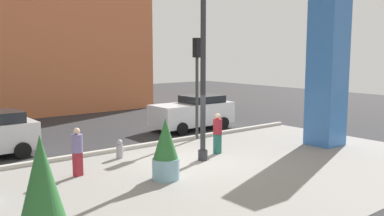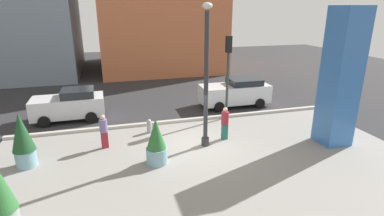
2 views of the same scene
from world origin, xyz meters
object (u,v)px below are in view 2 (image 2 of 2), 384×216
(lamp_post, at_px, (206,81))
(art_pillar_blue, at_px, (341,78))
(potted_plant_near_left, at_px, (156,142))
(pedestrian_on_sidewalk, at_px, (104,130))
(traffic_light_corner, at_px, (228,64))
(fire_hydrant, at_px, (149,126))
(pedestrian_by_curb, at_px, (225,122))
(potted_plant_near_right, at_px, (23,139))
(car_curb_west, at_px, (235,92))
(car_far_lane, at_px, (70,105))

(lamp_post, bearing_deg, art_pillar_blue, -12.07)
(potted_plant_near_left, xyz_separation_m, pedestrian_on_sidewalk, (-2.08, 2.11, -0.05))
(art_pillar_blue, distance_m, pedestrian_on_sidewalk, 11.04)
(art_pillar_blue, xyz_separation_m, traffic_light_corner, (-3.65, 4.52, 0.03))
(fire_hydrant, xyz_separation_m, pedestrian_by_curb, (3.46, -1.81, 0.55))
(potted_plant_near_right, bearing_deg, traffic_light_corner, 17.40)
(traffic_light_corner, xyz_separation_m, car_curb_west, (1.48, 2.10, -2.28))
(pedestrian_by_curb, bearing_deg, potted_plant_near_right, -177.78)
(lamp_post, distance_m, car_far_lane, 8.72)
(traffic_light_corner, relative_size, car_curb_west, 1.05)
(car_curb_west, relative_size, pedestrian_on_sidewalk, 2.76)
(potted_plant_near_left, bearing_deg, art_pillar_blue, -1.30)
(traffic_light_corner, relative_size, pedestrian_on_sidewalk, 2.91)
(pedestrian_by_curb, relative_size, pedestrian_on_sidewalk, 1.01)
(art_pillar_blue, height_order, potted_plant_near_left, art_pillar_blue)
(potted_plant_near_left, distance_m, pedestrian_by_curb, 3.93)
(lamp_post, bearing_deg, potted_plant_near_right, 179.25)
(art_pillar_blue, bearing_deg, lamp_post, 167.93)
(fire_hydrant, distance_m, traffic_light_corner, 5.54)
(fire_hydrant, relative_size, pedestrian_by_curb, 0.45)
(car_far_lane, height_order, pedestrian_by_curb, car_far_lane)
(potted_plant_near_left, distance_m, car_curb_west, 9.01)
(lamp_post, height_order, pedestrian_by_curb, lamp_post)
(art_pillar_blue, bearing_deg, car_far_lane, 151.51)
(potted_plant_near_left, bearing_deg, traffic_light_corner, 41.88)
(art_pillar_blue, relative_size, pedestrian_on_sidewalk, 3.86)
(car_far_lane, xyz_separation_m, pedestrian_on_sidewalk, (1.87, -4.44, 0.01))
(traffic_light_corner, bearing_deg, car_far_lane, 165.81)
(car_far_lane, bearing_deg, lamp_post, -40.35)
(art_pillar_blue, xyz_separation_m, car_curb_west, (-2.17, 6.62, -2.25))
(car_curb_west, bearing_deg, potted_plant_near_left, -134.44)
(art_pillar_blue, bearing_deg, pedestrian_on_sidewalk, 167.72)
(lamp_post, distance_m, fire_hydrant, 4.25)
(potted_plant_near_left, relative_size, fire_hydrant, 2.67)
(fire_hydrant, distance_m, car_curb_west, 6.90)
(potted_plant_near_left, height_order, traffic_light_corner, traffic_light_corner)
(lamp_post, bearing_deg, pedestrian_by_curb, 21.10)
(art_pillar_blue, distance_m, traffic_light_corner, 5.81)
(potted_plant_near_left, distance_m, traffic_light_corner, 6.86)
(potted_plant_near_right, height_order, car_far_lane, potted_plant_near_right)
(art_pillar_blue, bearing_deg, potted_plant_near_right, 174.22)
(art_pillar_blue, relative_size, fire_hydrant, 8.41)
(potted_plant_near_left, relative_size, potted_plant_near_right, 0.86)
(art_pillar_blue, bearing_deg, pedestrian_by_curb, 160.44)
(car_far_lane, bearing_deg, traffic_light_corner, -14.19)
(traffic_light_corner, xyz_separation_m, pedestrian_on_sidewalk, (-6.91, -2.22, -2.28))
(art_pillar_blue, xyz_separation_m, car_far_lane, (-12.42, 6.74, -2.26))
(traffic_light_corner, bearing_deg, pedestrian_by_curb, -113.33)
(pedestrian_by_curb, bearing_deg, traffic_light_corner, 66.67)
(pedestrian_by_curb, bearing_deg, art_pillar_blue, -19.56)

